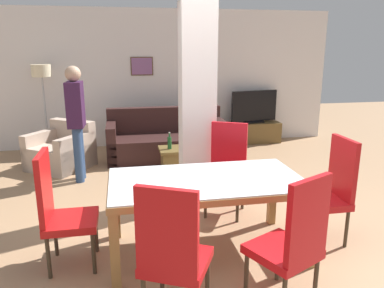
{
  "coord_description": "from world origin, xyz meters",
  "views": [
    {
      "loc": [
        -0.76,
        -3.26,
        1.97
      ],
      "look_at": [
        0.0,
        0.74,
        0.91
      ],
      "focal_mm": 35.0,
      "sensor_mm": 36.0,
      "label": 1
    }
  ],
  "objects_px": {
    "dining_table": "(206,192)",
    "floor_lamp": "(42,79)",
    "dining_chair_near_right": "(293,240)",
    "dining_chair_near_left": "(172,251)",
    "coffee_table": "(178,161)",
    "tv_stand": "(253,132)",
    "armchair": "(62,152)",
    "sofa": "(167,141)",
    "dining_chair_head_right": "(331,188)",
    "dining_chair_far_right": "(227,166)",
    "dining_chair_head_left": "(60,208)",
    "bottle": "(170,142)",
    "tv_screen": "(254,107)",
    "standing_person": "(76,116)"
  },
  "relations": [
    {
      "from": "dining_chair_head_right",
      "to": "dining_chair_near_left",
      "type": "relative_size",
      "value": 1.0
    },
    {
      "from": "dining_chair_near_right",
      "to": "tv_stand",
      "type": "bearing_deg",
      "value": 47.03
    },
    {
      "from": "dining_table",
      "to": "dining_chair_near_right",
      "type": "bearing_deg",
      "value": -63.74
    },
    {
      "from": "floor_lamp",
      "to": "tv_screen",
      "type": "bearing_deg",
      "value": 1.46
    },
    {
      "from": "dining_chair_head_left",
      "to": "tv_screen",
      "type": "height_order",
      "value": "tv_screen"
    },
    {
      "from": "armchair",
      "to": "tv_stand",
      "type": "distance_m",
      "value": 3.88
    },
    {
      "from": "sofa",
      "to": "bottle",
      "type": "relative_size",
      "value": 8.05
    },
    {
      "from": "armchair",
      "to": "dining_chair_near_right",
      "type": "bearing_deg",
      "value": 155.02
    },
    {
      "from": "dining_chair_near_right",
      "to": "sofa",
      "type": "xyz_separation_m",
      "value": [
        -0.43,
        4.26,
        -0.28
      ]
    },
    {
      "from": "sofa",
      "to": "floor_lamp",
      "type": "relative_size",
      "value": 1.27
    },
    {
      "from": "coffee_table",
      "to": "bottle",
      "type": "xyz_separation_m",
      "value": [
        -0.13,
        -0.01,
        0.31
      ]
    },
    {
      "from": "dining_table",
      "to": "floor_lamp",
      "type": "height_order",
      "value": "floor_lamp"
    },
    {
      "from": "armchair",
      "to": "floor_lamp",
      "type": "xyz_separation_m",
      "value": [
        -0.37,
        0.93,
        1.13
      ]
    },
    {
      "from": "coffee_table",
      "to": "tv_stand",
      "type": "height_order",
      "value": "coffee_table"
    },
    {
      "from": "dining_chair_near_right",
      "to": "dining_chair_head_left",
      "type": "distance_m",
      "value": 2.02
    },
    {
      "from": "armchair",
      "to": "bottle",
      "type": "distance_m",
      "value": 1.9
    },
    {
      "from": "tv_stand",
      "to": "standing_person",
      "type": "bearing_deg",
      "value": -152.84
    },
    {
      "from": "dining_chair_near_left",
      "to": "armchair",
      "type": "xyz_separation_m",
      "value": [
        -1.32,
        3.97,
        -0.3
      ]
    },
    {
      "from": "dining_chair_head_right",
      "to": "sofa",
      "type": "relative_size",
      "value": 0.51
    },
    {
      "from": "tv_screen",
      "to": "floor_lamp",
      "type": "bearing_deg",
      "value": -8.59
    },
    {
      "from": "tv_stand",
      "to": "floor_lamp",
      "type": "xyz_separation_m",
      "value": [
        -4.11,
        -0.1,
        1.19
      ]
    },
    {
      "from": "sofa",
      "to": "standing_person",
      "type": "relative_size",
      "value": 1.24
    },
    {
      "from": "dining_chair_near_right",
      "to": "bottle",
      "type": "distance_m",
      "value": 3.25
    },
    {
      "from": "dining_table",
      "to": "coffee_table",
      "type": "distance_m",
      "value": 2.33
    },
    {
      "from": "tv_screen",
      "to": "bottle",
      "type": "bearing_deg",
      "value": 31.78
    },
    {
      "from": "tv_screen",
      "to": "dining_table",
      "type": "bearing_deg",
      "value": 54.36
    },
    {
      "from": "standing_person",
      "to": "tv_screen",
      "type": "bearing_deg",
      "value": 119.44
    },
    {
      "from": "coffee_table",
      "to": "standing_person",
      "type": "bearing_deg",
      "value": 177.72
    },
    {
      "from": "dining_chair_near_left",
      "to": "standing_person",
      "type": "height_order",
      "value": "standing_person"
    },
    {
      "from": "dining_chair_near_right",
      "to": "tv_stand",
      "type": "height_order",
      "value": "dining_chair_near_right"
    },
    {
      "from": "dining_chair_near_left",
      "to": "tv_screen",
      "type": "height_order",
      "value": "tv_screen"
    },
    {
      "from": "coffee_table",
      "to": "dining_chair_near_left",
      "type": "bearing_deg",
      "value": -99.3
    },
    {
      "from": "dining_chair_near_right",
      "to": "bottle",
      "type": "height_order",
      "value": "dining_chair_near_right"
    },
    {
      "from": "dining_chair_far_right",
      "to": "armchair",
      "type": "xyz_separation_m",
      "value": [
        -2.23,
        2.17,
        -0.3
      ]
    },
    {
      "from": "armchair",
      "to": "bottle",
      "type": "xyz_separation_m",
      "value": [
        1.72,
        -0.77,
        0.27
      ]
    },
    {
      "from": "dining_chair_near_right",
      "to": "armchair",
      "type": "distance_m",
      "value": 4.57
    },
    {
      "from": "dining_chair_far_right",
      "to": "standing_person",
      "type": "xyz_separation_m",
      "value": [
        -1.87,
        1.47,
        0.42
      ]
    },
    {
      "from": "coffee_table",
      "to": "tv_stand",
      "type": "distance_m",
      "value": 2.6
    },
    {
      "from": "dining_chair_near_right",
      "to": "dining_chair_head_left",
      "type": "xyz_separation_m",
      "value": [
        -1.8,
        0.92,
        0.0
      ]
    },
    {
      "from": "floor_lamp",
      "to": "dining_chair_head_right",
      "type": "bearing_deg",
      "value": -49.06
    },
    {
      "from": "dining_chair_near_left",
      "to": "floor_lamp",
      "type": "bearing_deg",
      "value": 135.58
    },
    {
      "from": "dining_chair_far_right",
      "to": "dining_chair_head_left",
      "type": "relative_size",
      "value": 1.0
    },
    {
      "from": "tv_screen",
      "to": "dining_chair_far_right",
      "type": "bearing_deg",
      "value": 54.83
    },
    {
      "from": "sofa",
      "to": "dining_chair_near_right",
      "type": "bearing_deg",
      "value": 95.76
    },
    {
      "from": "dining_chair_head_right",
      "to": "bottle",
      "type": "distance_m",
      "value": 2.66
    },
    {
      "from": "dining_table",
      "to": "dining_chair_near_right",
      "type": "xyz_separation_m",
      "value": [
        0.45,
        -0.92,
        -0.05
      ]
    },
    {
      "from": "dining_chair_near_right",
      "to": "dining_chair_near_left",
      "type": "bearing_deg",
      "value": 153.25
    },
    {
      "from": "dining_chair_far_right",
      "to": "dining_chair_head_right",
      "type": "distance_m",
      "value": 1.23
    },
    {
      "from": "bottle",
      "to": "dining_table",
      "type": "bearing_deg",
      "value": -88.56
    },
    {
      "from": "bottle",
      "to": "tv_stand",
      "type": "height_order",
      "value": "bottle"
    }
  ]
}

